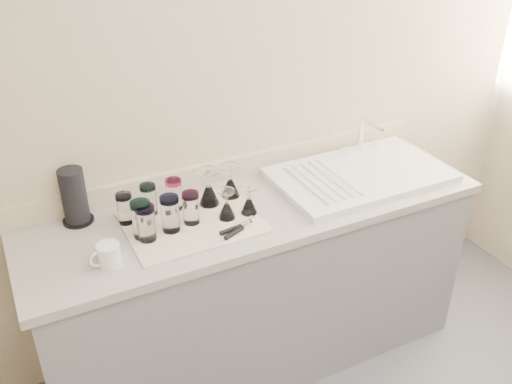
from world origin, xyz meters
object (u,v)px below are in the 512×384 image
tumbler_extra (146,223)px  goblet_front_right (249,204)px  tumbler_cyan (149,199)px  tumbler_magenta (141,219)px  sink_unit (360,174)px  tumbler_teal (125,208)px  tumbler_lavender (191,208)px  goblet_back_left (209,192)px  goblet_back_right (230,186)px  paper_towel_roll (74,197)px  can_opener (238,228)px  white_mug (108,255)px  tumbler_purple (174,194)px  goblet_front_left (227,209)px  tumbler_blue (170,213)px

tumbler_extra → goblet_front_right: (0.45, -0.00, -0.03)m
tumbler_cyan → tumbler_magenta: (-0.08, -0.15, 0.01)m
sink_unit → tumbler_teal: size_ratio=6.12×
tumbler_lavender → goblet_back_left: size_ratio=0.85×
tumbler_teal → goblet_back_right: size_ratio=0.88×
tumbler_lavender → goblet_back_right: goblet_back_right is taller
tumbler_cyan → goblet_front_right: 0.42m
tumbler_magenta → paper_towel_roll: (-0.21, 0.24, 0.03)m
tumbler_lavender → can_opener: tumbler_lavender is taller
sink_unit → tumbler_cyan: sink_unit is taller
sink_unit → goblet_back_left: sink_unit is taller
tumbler_lavender → tumbler_magenta: bearing=-177.9°
goblet_back_left → tumbler_extra: bearing=-156.2°
sink_unit → paper_towel_roll: paper_towel_roll is taller
tumbler_cyan → tumbler_extra: (-0.07, -0.18, 0.01)m
tumbler_teal → goblet_back_right: goblet_back_right is taller
tumbler_extra → paper_towel_roll: 0.35m
tumbler_cyan → white_mug: tumbler_cyan is taller
tumbler_purple → paper_towel_roll: (-0.40, 0.10, 0.04)m
tumbler_purple → goblet_front_left: bearing=-44.8°
sink_unit → can_opener: 0.73m
white_mug → tumbler_lavender: bearing=18.2°
tumbler_extra → can_opener: size_ratio=0.93×
tumbler_blue → goblet_front_right: 0.34m
tumbler_teal → tumbler_cyan: tumbler_cyan is taller
tumbler_teal → paper_towel_roll: bearing=148.2°
tumbler_purple → goblet_front_left: tumbler_purple is taller
tumbler_blue → goblet_front_left: size_ratio=1.19×
tumbler_purple → tumbler_blue: size_ratio=0.91×
tumbler_lavender → tumbler_blue: bearing=-170.6°
goblet_back_right → white_mug: size_ratio=1.18×
goblet_front_left → paper_towel_roll: (-0.57, 0.26, 0.07)m
tumbler_extra → goblet_back_left: 0.35m
goblet_front_left → white_mug: (-0.52, -0.09, -0.01)m
tumbler_blue → tumbler_extra: tumbler_blue is taller
sink_unit → white_mug: 1.25m
tumbler_purple → goblet_front_right: tumbler_purple is taller
tumbler_teal → tumbler_lavender: 0.27m
tumbler_cyan → tumbler_lavender: tumbler_lavender is taller
goblet_back_left → goblet_front_left: (0.02, -0.14, -0.01)m
tumbler_cyan → can_opener: size_ratio=0.85×
goblet_back_left → goblet_back_right: size_ratio=1.08×
tumbler_teal → goblet_back_left: bearing=-2.4°
tumbler_lavender → tumbler_cyan: bearing=132.8°
goblet_back_right → tumbler_blue: bearing=-156.6°
white_mug → paper_towel_roll: size_ratio=0.53×
tumbler_extra → goblet_back_left: (0.32, 0.14, -0.02)m
tumbler_teal → tumbler_blue: (0.15, -0.14, 0.01)m
tumbler_magenta → can_opener: bearing=-20.7°
tumbler_cyan → goblet_back_left: size_ratio=0.84×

